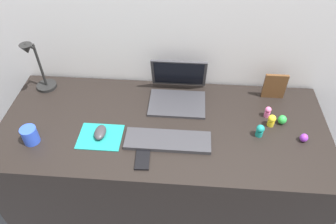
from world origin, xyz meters
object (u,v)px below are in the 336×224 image
object	(u,v)px
toy_figurine_pink	(268,112)
coffee_mug	(30,135)
desk_lamp	(38,68)
toy_figurine_yellow	(272,120)
mouse	(100,132)
cell_phone	(143,158)
picture_frame	(275,86)
keyboard	(168,141)
toy_figurine_purple	(304,138)
toy_figurine_green	(282,120)
laptop	(178,90)
toy_figurine_teal	(260,130)

from	to	relation	value
toy_figurine_pink	coffee_mug	bearing A→B (deg)	-167.20
desk_lamp	toy_figurine_yellow	xyz separation A→B (m)	(1.23, -0.18, -0.12)
mouse	toy_figurine_pink	bearing A→B (deg)	13.40
mouse	cell_phone	distance (m)	0.26
desk_lamp	picture_frame	world-z (taller)	desk_lamp
keyboard	toy_figurine_yellow	bearing A→B (deg)	16.62
keyboard	toy_figurine_purple	size ratio (longest dim) A/B	9.70
toy_figurine_green	toy_figurine_pink	xyz separation A→B (m)	(-0.07, 0.04, 0.01)
laptop	coffee_mug	world-z (taller)	laptop
keyboard	toy_figurine_green	size ratio (longest dim) A/B	8.51
coffee_mug	toy_figurine_purple	size ratio (longest dim) A/B	2.01
laptop	toy_figurine_green	distance (m)	0.56
toy_figurine_green	picture_frame	bearing A→B (deg)	94.68
mouse	toy_figurine_yellow	bearing A→B (deg)	9.04
keyboard	toy_figurine_teal	distance (m)	0.45
laptop	cell_phone	bearing A→B (deg)	-107.20
mouse	desk_lamp	distance (m)	0.52
laptop	cell_phone	size ratio (longest dim) A/B	2.34
laptop	toy_figurine_yellow	size ratio (longest dim) A/B	4.56
laptop	toy_figurine_purple	distance (m)	0.68
picture_frame	toy_figurine_purple	distance (m)	0.33
toy_figurine_green	toy_figurine_purple	distance (m)	0.14
toy_figurine_pink	cell_phone	bearing A→B (deg)	-151.60
toy_figurine_pink	toy_figurine_purple	bearing A→B (deg)	-46.63
desk_lamp	picture_frame	bearing A→B (deg)	1.83
toy_figurine_green	toy_figurine_yellow	bearing A→B (deg)	-161.55
toy_figurine_yellow	toy_figurine_teal	size ratio (longest dim) A/B	0.99
picture_frame	keyboard	bearing A→B (deg)	-145.81
cell_phone	toy_figurine_green	distance (m)	0.73
desk_lamp	toy_figurine_green	distance (m)	1.30
laptop	mouse	xyz separation A→B (m)	(-0.36, -0.31, -0.03)
cell_phone	desk_lamp	distance (m)	0.77
mouse	picture_frame	size ratio (longest dim) A/B	0.64
picture_frame	toy_figurine_purple	bearing A→B (deg)	-72.59
laptop	picture_frame	distance (m)	0.52
coffee_mug	toy_figurine_pink	distance (m)	1.18
toy_figurine_pink	toy_figurine_purple	distance (m)	0.22
toy_figurine_teal	toy_figurine_pink	distance (m)	0.15
coffee_mug	toy_figurine_purple	xyz separation A→B (m)	(1.30, 0.10, -0.02)
keyboard	toy_figurine_pink	world-z (taller)	toy_figurine_pink
cell_phone	toy_figurine_green	size ratio (longest dim) A/B	2.66
desk_lamp	coffee_mug	world-z (taller)	desk_lamp
keyboard	mouse	xyz separation A→B (m)	(-0.33, 0.02, 0.01)
mouse	toy_figurine_teal	distance (m)	0.77
toy_figurine_green	toy_figurine_pink	bearing A→B (deg)	146.28
laptop	toy_figurine_purple	xyz separation A→B (m)	(0.62, -0.27, -0.03)
toy_figurine_green	toy_figurine_purple	bearing A→B (deg)	-54.01
cell_phone	toy_figurine_teal	bearing A→B (deg)	16.18
laptop	toy_figurine_pink	distance (m)	0.48
coffee_mug	toy_figurine_purple	bearing A→B (deg)	4.51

